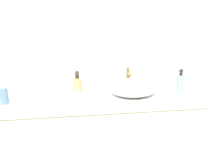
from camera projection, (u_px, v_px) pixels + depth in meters
bathroom_wall_rear at (87, 29)px, 2.11m from camera, size 6.00×0.06×2.60m
vanity_counter at (93, 147)px, 2.08m from camera, size 1.61×0.55×0.87m
wall_mirror_panel at (87, 24)px, 2.06m from camera, size 1.56×0.01×0.94m
sink_basin at (133, 87)px, 1.93m from camera, size 0.35×0.31×0.11m
faucet at (128, 76)px, 2.08m from camera, size 0.03×0.12×0.15m
soap_dispenser at (77, 83)px, 2.02m from camera, size 0.06×0.06×0.15m
lotion_bottle at (4, 94)px, 1.76m from camera, size 0.06×0.06×0.14m
perfume_bottle at (180, 83)px, 1.97m from camera, size 0.05×0.05×0.18m
tissue_box at (39, 85)px, 1.92m from camera, size 0.14×0.14×0.17m
candle_jar at (92, 93)px, 1.92m from camera, size 0.05×0.05×0.05m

